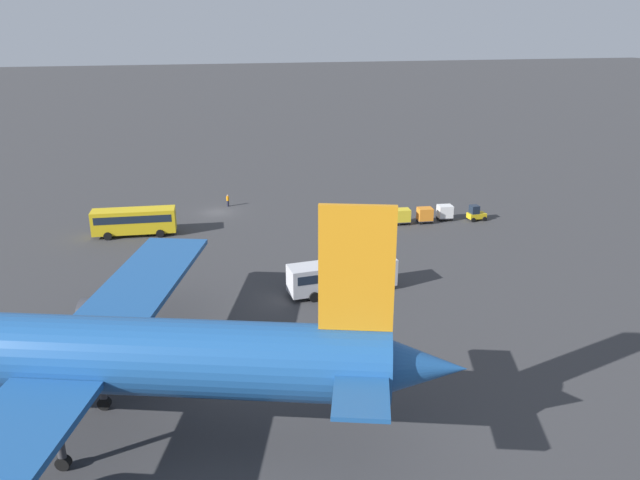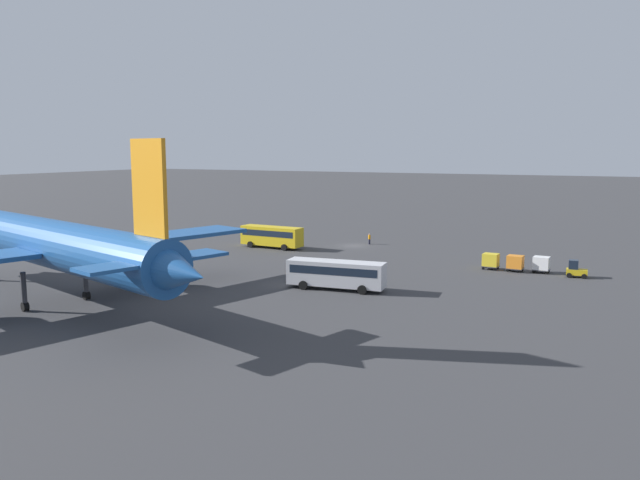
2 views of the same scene
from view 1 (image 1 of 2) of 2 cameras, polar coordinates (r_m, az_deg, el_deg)
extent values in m
plane|color=#38383A|center=(89.02, -9.34, 2.52)|extent=(600.00, 600.00, 0.00)
cylinder|color=#1E5193|center=(43.22, -24.24, -9.32)|extent=(43.19, 17.19, 4.77)
cone|color=#1E5193|center=(38.43, 8.69, -11.39)|extent=(7.17, 5.90, 4.29)
cube|color=#1E5193|center=(52.73, -15.89, -3.74)|extent=(11.24, 20.88, 0.44)
cube|color=orange|center=(35.51, 3.37, -2.69)|extent=(4.29, 1.61, 7.63)
cube|color=#1E5193|center=(38.05, 3.87, -10.69)|extent=(6.51, 12.75, 0.28)
cylinder|color=#38383D|center=(51.28, -18.23, -6.56)|extent=(5.78, 4.03, 2.62)
cylinder|color=#38383D|center=(42.18, -22.67, -16.72)|extent=(0.50, 0.50, 3.81)
cylinder|color=black|center=(43.03, -22.41, -18.30)|extent=(1.01, 0.74, 0.90)
cylinder|color=#38383D|center=(46.76, -19.32, -12.42)|extent=(0.50, 0.50, 3.81)
cylinder|color=black|center=(47.52, -19.11, -13.91)|extent=(1.01, 0.74, 0.90)
cube|color=gold|center=(81.35, -16.63, 1.70)|extent=(10.28, 3.16, 2.93)
cube|color=#192333|center=(81.20, -16.67, 2.05)|extent=(9.47, 3.16, 0.94)
cylinder|color=black|center=(80.97, -18.85, 0.32)|extent=(1.01, 0.35, 1.00)
cylinder|color=black|center=(83.54, -18.57, 0.94)|extent=(1.01, 0.35, 1.00)
cylinder|color=black|center=(80.13, -14.41, 0.58)|extent=(1.01, 0.35, 1.00)
cylinder|color=black|center=(82.72, -14.28, 1.19)|extent=(1.01, 0.35, 1.00)
cube|color=silver|center=(61.89, 2.06, -3.21)|extent=(11.10, 3.72, 2.73)
cube|color=#192333|center=(61.70, 2.06, -2.81)|extent=(10.24, 3.67, 0.87)
cylinder|color=black|center=(60.23, -0.53, -5.24)|extent=(1.03, 0.40, 1.00)
cylinder|color=black|center=(62.58, -1.29, -4.25)|extent=(1.03, 0.40, 1.00)
cylinder|color=black|center=(62.45, 5.39, -4.39)|extent=(1.03, 0.40, 1.00)
cylinder|color=black|center=(64.72, 4.43, -3.47)|extent=(1.03, 0.40, 1.00)
cube|color=gold|center=(86.85, 14.12, 2.19)|extent=(2.47, 1.43, 0.70)
cube|color=#192333|center=(86.39, 13.93, 2.74)|extent=(1.14, 1.23, 1.10)
cylinder|color=black|center=(85.97, 13.84, 1.79)|extent=(0.61, 0.25, 0.60)
cylinder|color=black|center=(87.13, 13.40, 2.06)|extent=(0.61, 0.25, 0.60)
cylinder|color=black|center=(86.78, 14.81, 1.87)|extent=(0.61, 0.25, 0.60)
cylinder|color=black|center=(87.93, 14.36, 2.14)|extent=(0.61, 0.25, 0.60)
cylinder|color=#1E1E2D|center=(91.53, -8.42, 3.32)|extent=(0.32, 0.32, 0.85)
cylinder|color=orange|center=(91.33, -8.44, 3.78)|extent=(0.38, 0.38, 0.65)
sphere|color=tan|center=(91.21, -8.45, 4.04)|extent=(0.24, 0.24, 0.24)
cube|color=#38383D|center=(85.99, 11.31, 2.06)|extent=(2.11, 1.82, 0.10)
cube|color=silver|center=(85.74, 11.35, 2.61)|extent=(2.01, 1.73, 1.60)
cylinder|color=black|center=(85.23, 10.96, 1.77)|extent=(0.37, 0.14, 0.36)
cylinder|color=black|center=(86.38, 10.69, 2.03)|extent=(0.37, 0.14, 0.36)
cylinder|color=black|center=(85.74, 11.92, 1.81)|extent=(0.37, 0.14, 0.36)
cylinder|color=black|center=(86.88, 11.64, 2.07)|extent=(0.37, 0.14, 0.36)
cube|color=#38383D|center=(84.33, 9.54, 1.83)|extent=(2.11, 1.82, 0.10)
cube|color=orange|center=(84.08, 9.57, 2.38)|extent=(2.01, 1.73, 1.60)
cylinder|color=black|center=(83.59, 9.16, 1.52)|extent=(0.37, 0.14, 0.36)
cylinder|color=black|center=(84.75, 8.91, 1.79)|extent=(0.37, 0.14, 0.36)
cylinder|color=black|center=(84.06, 10.15, 1.57)|extent=(0.37, 0.14, 0.36)
cylinder|color=black|center=(85.21, 9.89, 1.83)|extent=(0.37, 0.14, 0.36)
cube|color=#38383D|center=(83.40, 7.53, 1.73)|extent=(2.11, 1.82, 0.10)
cube|color=gold|center=(83.14, 7.55, 2.29)|extent=(2.01, 1.73, 1.60)
cylinder|color=black|center=(82.68, 7.13, 1.42)|extent=(0.37, 0.14, 0.36)
cylinder|color=black|center=(83.85, 6.90, 1.69)|extent=(0.37, 0.14, 0.36)
cylinder|color=black|center=(83.09, 8.14, 1.47)|extent=(0.37, 0.14, 0.36)
cylinder|color=black|center=(84.26, 7.90, 1.74)|extent=(0.37, 0.14, 0.36)
camera|label=2|loc=(44.00, 81.62, -11.68)|focal=35.00mm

